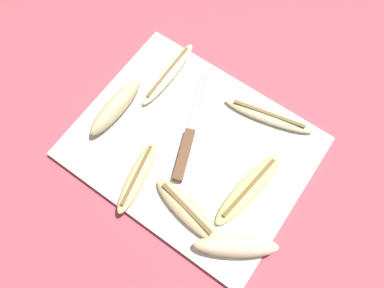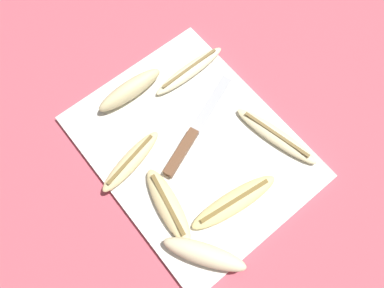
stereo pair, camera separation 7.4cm
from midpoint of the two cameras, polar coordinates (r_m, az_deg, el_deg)
ground_plane at (r=0.78m, az=-2.72°, el=-0.93°), size 4.00×4.00×0.00m
cutting_board at (r=0.77m, az=-2.74°, el=-0.78°), size 0.47×0.37×0.01m
knife at (r=0.76m, az=-3.57°, el=-0.26°), size 0.11×0.25×0.02m
banana_ripe_center at (r=0.75m, az=-11.15°, el=-5.22°), size 0.07×0.16×0.02m
banana_golden_short at (r=0.73m, az=5.78°, el=-7.14°), size 0.07×0.19×0.02m
banana_cream_curved at (r=0.79m, az=9.01°, el=3.97°), size 0.20×0.08×0.02m
banana_mellow_near at (r=0.72m, az=-3.75°, el=-10.33°), size 0.17×0.07×0.02m
banana_bright_far at (r=0.83m, az=-6.22°, el=10.30°), size 0.03×0.18×0.02m
banana_soft_right at (r=0.80m, az=-14.18°, el=5.19°), size 0.04×0.16×0.04m
banana_pale_long at (r=0.70m, az=3.66°, el=-15.69°), size 0.15×0.12×0.04m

